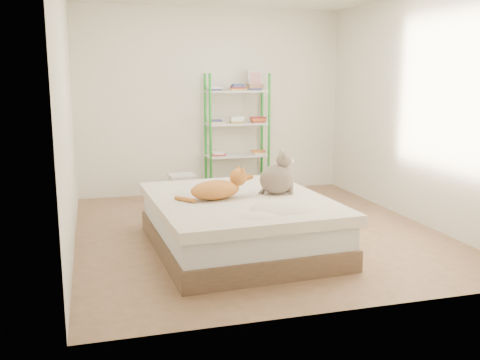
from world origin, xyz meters
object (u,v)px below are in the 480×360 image
object	(u,v)px
orange_cat	(215,187)
grey_cat	(277,173)
shelf_unit	(237,135)
cardboard_box	(217,198)
white_bin	(182,188)
bed	(238,223)

from	to	relation	value
orange_cat	grey_cat	xyz separation A→B (m)	(0.64, 0.07, 0.09)
shelf_unit	cardboard_box	bearing A→B (deg)	-119.74
cardboard_box	white_bin	size ratio (longest dim) A/B	1.66
grey_cat	cardboard_box	xyz separation A→B (m)	(-0.27, 1.46, -0.56)
bed	shelf_unit	size ratio (longest dim) A/B	1.21
orange_cat	bed	bearing A→B (deg)	-0.94
bed	cardboard_box	distance (m)	1.50
bed	grey_cat	xyz separation A→B (m)	(0.40, 0.03, 0.47)
bed	grey_cat	world-z (taller)	grey_cat
orange_cat	shelf_unit	size ratio (longest dim) A/B	0.33
orange_cat	grey_cat	bearing A→B (deg)	-3.89
bed	orange_cat	distance (m)	0.44
grey_cat	cardboard_box	distance (m)	1.58
orange_cat	white_bin	size ratio (longest dim) A/B	1.51
bed	orange_cat	xyz separation A→B (m)	(-0.24, -0.04, 0.37)
orange_cat	shelf_unit	xyz separation A→B (m)	(0.89, 2.44, 0.21)
bed	white_bin	xyz separation A→B (m)	(-0.21, 2.06, -0.06)
cardboard_box	white_bin	bearing A→B (deg)	151.67
orange_cat	cardboard_box	distance (m)	1.64
shelf_unit	cardboard_box	xyz separation A→B (m)	(-0.52, -0.91, -0.67)
bed	cardboard_box	world-z (taller)	bed
bed	grey_cat	distance (m)	0.62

